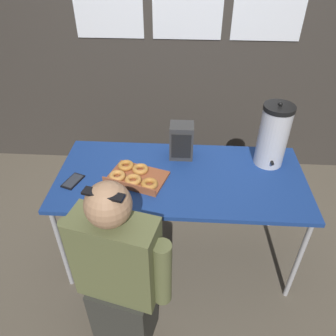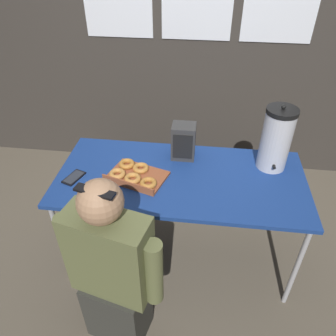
{
  "view_description": "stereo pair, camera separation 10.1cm",
  "coord_description": "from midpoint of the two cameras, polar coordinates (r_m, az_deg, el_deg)",
  "views": [
    {
      "loc": [
        0.02,
        -1.65,
        2.07
      ],
      "look_at": [
        -0.08,
        0.0,
        0.81
      ],
      "focal_mm": 35.0,
      "sensor_mm": 36.0,
      "label": 1
    },
    {
      "loc": [
        0.12,
        -1.64,
        2.07
      ],
      "look_at": [
        -0.08,
        0.0,
        0.81
      ],
      "focal_mm": 35.0,
      "sensor_mm": 36.0,
      "label": 2
    }
  ],
  "objects": [
    {
      "name": "back_wall",
      "position": [
        2.99,
        2.32,
        24.04
      ],
      "size": [
        6.0,
        0.11,
        2.76
      ],
      "color": "#38332D",
      "rests_on": "ground"
    },
    {
      "name": "coffee_urn",
      "position": [
        2.2,
        16.61,
        5.44
      ],
      "size": [
        0.19,
        0.22,
        0.45
      ],
      "color": "silver",
      "rests_on": "folding_table"
    },
    {
      "name": "cell_phone",
      "position": [
        2.15,
        -17.52,
        -2.22
      ],
      "size": [
        0.13,
        0.17,
        0.01
      ],
      "rotation": [
        0.0,
        0.0,
        -0.35
      ],
      "color": "black",
      "rests_on": "folding_table"
    },
    {
      "name": "ground_plane",
      "position": [
        2.64,
        0.72,
        -14.25
      ],
      "size": [
        12.0,
        12.0,
        0.0
      ],
      "primitive_type": "plane",
      "color": "brown"
    },
    {
      "name": "person_seated",
      "position": [
        1.85,
        -10.17,
        -17.97
      ],
      "size": [
        0.57,
        0.31,
        1.19
      ],
      "rotation": [
        0.0,
        0.0,
        2.91
      ],
      "color": "#33332D",
      "rests_on": "ground"
    },
    {
      "name": "donut_box",
      "position": [
        2.08,
        -7.2,
        -1.45
      ],
      "size": [
        0.42,
        0.34,
        0.05
      ],
      "rotation": [
        0.0,
        0.0,
        -0.31
      ],
      "color": "brown",
      "rests_on": "folding_table"
    },
    {
      "name": "folding_table",
      "position": [
        2.13,
        0.87,
        -2.35
      ],
      "size": [
        1.59,
        0.74,
        0.75
      ],
      "color": "navy",
      "rests_on": "ground"
    },
    {
      "name": "space_heater",
      "position": [
        2.22,
        1.06,
        4.71
      ],
      "size": [
        0.16,
        0.14,
        0.25
      ],
      "color": "#333333",
      "rests_on": "folding_table"
    }
  ]
}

